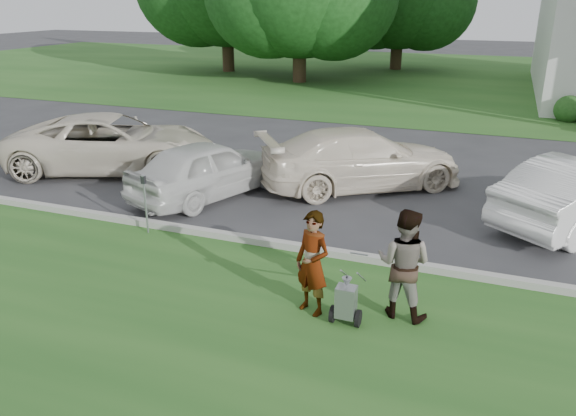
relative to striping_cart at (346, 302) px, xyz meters
The scene contains 11 objects.
ground 2.07m from the striping_cart, 127.76° to the left, with size 120.00×120.00×0.00m, color #333335.
grass_strip 1.90m from the striping_cart, 131.91° to the right, with size 80.00×7.00×0.01m, color #22511C.
church_lawn 28.64m from the striping_cart, 92.50° to the left, with size 80.00×30.00×0.01m, color #22511C.
curb 2.51m from the striping_cart, 120.00° to the left, with size 80.00×0.18×0.15m, color #9E9E93.
striping_cart is the anchor object (origin of this frame).
person_left 0.76m from the striping_cart, 166.55° to the left, with size 0.60×0.39×1.65m, color #999999.
person_right 1.03m from the striping_cart, 36.79° to the left, with size 0.84×0.65×1.73m, color #999999.
parking_meter_near 5.12m from the striping_cart, 158.51° to the left, with size 0.09×0.08×1.26m.
car_a 9.82m from the striping_cart, 146.76° to the left, with size 2.60×5.63×1.56m, color beige.
car_b 6.40m from the striping_cart, 136.74° to the left, with size 1.67×4.14×1.41m, color silver.
car_c 6.55m from the striping_cart, 102.20° to the left, with size 2.10×5.18×1.50m, color white.
Camera 1 is at (3.04, -8.71, 4.61)m, focal length 35.00 mm.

